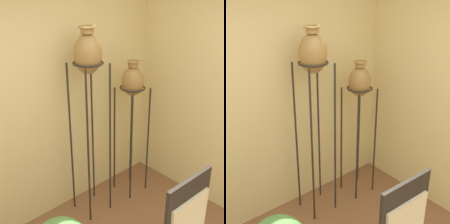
{
  "view_description": "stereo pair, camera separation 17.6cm",
  "coord_description": "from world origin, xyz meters",
  "views": [
    {
      "loc": [
        -1.15,
        -0.83,
        2.47
      ],
      "look_at": [
        0.93,
        1.45,
        1.13
      ],
      "focal_mm": 50.0,
      "sensor_mm": 36.0,
      "label": 1
    },
    {
      "loc": [
        -1.01,
        -0.94,
        2.47
      ],
      "look_at": [
        0.93,
        1.45,
        1.13
      ],
      "focal_mm": 50.0,
      "sensor_mm": 36.0,
      "label": 2
    }
  ],
  "objects": [
    {
      "name": "wall_back",
      "position": [
        0.0,
        1.79,
        1.35
      ],
      "size": [
        7.51,
        0.06,
        2.7
      ],
      "color": "beige",
      "rests_on": "ground_plane"
    },
    {
      "name": "vase_stand_tall",
      "position": [
        0.64,
        1.47,
        1.74
      ],
      "size": [
        0.31,
        0.31,
        2.07
      ],
      "color": "#28231E",
      "rests_on": "ground_plane"
    },
    {
      "name": "vase_stand_medium",
      "position": [
        1.22,
        1.43,
        1.36
      ],
      "size": [
        0.3,
        0.3,
        1.65
      ],
      "color": "#28231E",
      "rests_on": "ground_plane"
    }
  ]
}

